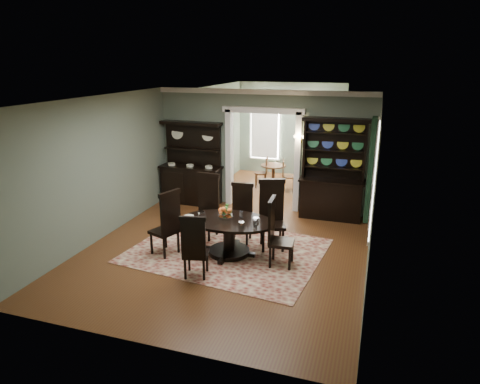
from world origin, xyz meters
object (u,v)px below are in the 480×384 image
object	(u,v)px
dining_table	(229,230)
sideboard	(192,175)
welsh_dresser	(332,183)
parlor_table	(273,173)

from	to	relation	value
dining_table	sideboard	world-z (taller)	sideboard
sideboard	welsh_dresser	world-z (taller)	welsh_dresser
sideboard	parlor_table	world-z (taller)	sideboard
welsh_dresser	sideboard	bearing A→B (deg)	179.60
welsh_dresser	dining_table	bearing A→B (deg)	-121.64
sideboard	parlor_table	distance (m)	2.71
dining_table	sideboard	distance (m)	3.40
parlor_table	dining_table	bearing A→B (deg)	-86.70
dining_table	welsh_dresser	world-z (taller)	welsh_dresser
welsh_dresser	parlor_table	world-z (taller)	welsh_dresser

